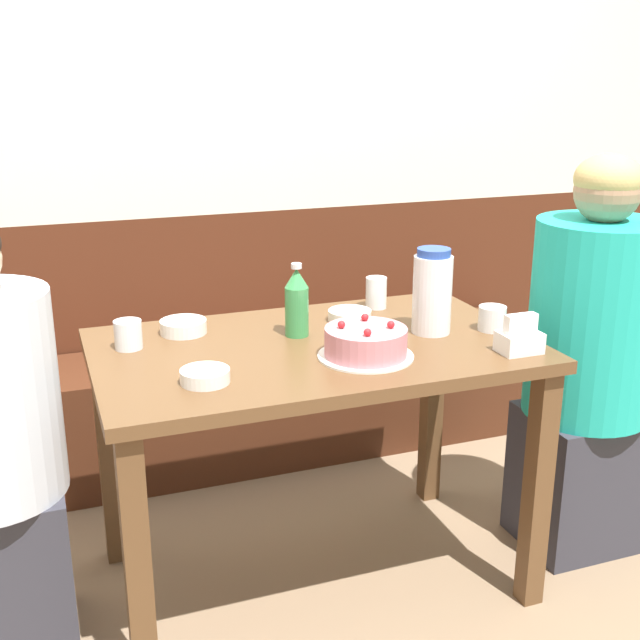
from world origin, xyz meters
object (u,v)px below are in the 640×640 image
(soju_bottle, at_px, (297,302))
(glass_water_tall, at_px, (376,293))
(bowl_soup_white, at_px, (350,315))
(glass_shot_small, at_px, (128,335))
(napkin_holder, at_px, (520,338))
(bench_seat, at_px, (241,405))
(water_pitcher, at_px, (432,292))
(glass_tumbler_short, at_px, (492,318))
(birthday_cake, at_px, (366,343))
(bowl_rice_small, at_px, (183,327))
(bowl_side_dish, at_px, (205,376))
(person_pale_blue_shirt, at_px, (589,362))

(soju_bottle, height_order, glass_water_tall, soju_bottle)
(bowl_soup_white, relative_size, glass_shot_small, 1.65)
(napkin_holder, bearing_deg, bench_seat, 114.39)
(glass_water_tall, bearing_deg, water_pitcher, -80.17)
(water_pitcher, relative_size, glass_water_tall, 2.49)
(soju_bottle, relative_size, glass_water_tall, 2.13)
(glass_water_tall, distance_m, glass_tumbler_short, 0.39)
(birthday_cake, height_order, bowl_soup_white, birthday_cake)
(glass_tumbler_short, bearing_deg, bowl_rice_small, 161.66)
(bench_seat, distance_m, soju_bottle, 0.97)
(water_pitcher, xyz_separation_m, soju_bottle, (-0.37, 0.10, -0.02))
(glass_tumbler_short, bearing_deg, birthday_cake, -169.13)
(bowl_rice_small, height_order, bowl_side_dish, bowl_rice_small)
(bowl_side_dish, relative_size, person_pale_blue_shirt, 0.10)
(glass_water_tall, bearing_deg, soju_bottle, -151.70)
(person_pale_blue_shirt, bearing_deg, glass_tumbler_short, -5.30)
(napkin_holder, xyz_separation_m, glass_water_tall, (-0.19, 0.51, 0.01))
(birthday_cake, xyz_separation_m, glass_tumbler_short, (0.43, 0.08, -0.00))
(birthday_cake, distance_m, glass_tumbler_short, 0.44)
(person_pale_blue_shirt, bearing_deg, bowl_rice_small, -14.77)
(water_pitcher, height_order, glass_tumbler_short, water_pitcher)
(bowl_soup_white, xyz_separation_m, bowl_rice_small, (-0.49, 0.05, 0.00))
(bowl_side_dish, distance_m, person_pale_blue_shirt, 1.20)
(birthday_cake, relative_size, person_pale_blue_shirt, 0.20)
(glass_water_tall, height_order, person_pale_blue_shirt, person_pale_blue_shirt)
(glass_water_tall, relative_size, person_pale_blue_shirt, 0.08)
(bowl_side_dish, bearing_deg, water_pitcher, 12.79)
(bowl_side_dish, distance_m, glass_water_tall, 0.77)
(bench_seat, height_order, soju_bottle, soju_bottle)
(soju_bottle, relative_size, bowl_rice_small, 1.58)
(glass_tumbler_short, bearing_deg, glass_water_tall, 124.63)
(birthday_cake, height_order, glass_tumbler_short, birthday_cake)
(glass_shot_small, bearing_deg, person_pale_blue_shirt, -9.82)
(bench_seat, bearing_deg, soju_bottle, -91.44)
(person_pale_blue_shirt, bearing_deg, bench_seat, -47.23)
(bowl_soup_white, relative_size, bowl_rice_small, 0.98)
(soju_bottle, bearing_deg, person_pale_blue_shirt, -11.57)
(glass_tumbler_short, bearing_deg, glass_shot_small, 168.71)
(glass_water_tall, bearing_deg, napkin_holder, -69.63)
(bench_seat, distance_m, glass_shot_small, 1.01)
(napkin_holder, bearing_deg, birthday_cake, 165.20)
(napkin_holder, xyz_separation_m, bowl_side_dish, (-0.83, 0.08, -0.02))
(water_pitcher, bearing_deg, person_pale_blue_shirt, -8.41)
(birthday_cake, bearing_deg, bench_seat, 95.43)
(bench_seat, xyz_separation_m, person_pale_blue_shirt, (0.85, -0.92, 0.39))
(bowl_side_dish, bearing_deg, birthday_cake, 3.94)
(person_pale_blue_shirt, bearing_deg, birthday_cake, 3.89)
(bowl_side_dish, xyz_separation_m, glass_water_tall, (0.64, 0.43, 0.03))
(birthday_cake, xyz_separation_m, bowl_side_dish, (-0.43, -0.03, -0.02))
(birthday_cake, distance_m, glass_shot_small, 0.64)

